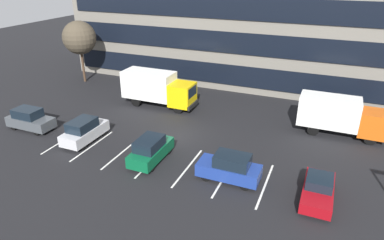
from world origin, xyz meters
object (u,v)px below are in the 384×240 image
(box_truck_orange, at_px, (340,115))
(suv_silver, at_px, (84,131))
(bare_tree, at_px, (79,38))
(sedan_maroon, at_px, (318,189))
(suv_charcoal, at_px, (30,119))
(box_truck_yellow, at_px, (157,87))
(suv_forest, at_px, (151,150))
(suv_navy, at_px, (230,168))

(box_truck_orange, height_order, suv_silver, box_truck_orange)
(bare_tree, bearing_deg, suv_silver, -51.17)
(sedan_maroon, xyz_separation_m, bare_tree, (-28.67, 13.53, 4.67))
(box_truck_orange, xyz_separation_m, sedan_maroon, (-0.78, -10.07, -1.12))
(box_truck_orange, height_order, suv_charcoal, box_truck_orange)
(box_truck_yellow, height_order, bare_tree, bare_tree)
(box_truck_orange, xyz_separation_m, box_truck_yellow, (-17.24, -0.12, 0.14))
(suv_forest, distance_m, suv_charcoal, 12.46)
(box_truck_orange, height_order, suv_navy, box_truck_orange)
(box_truck_orange, bearing_deg, suv_silver, -153.85)
(suv_forest, relative_size, suv_charcoal, 1.00)
(box_truck_orange, relative_size, suv_charcoal, 1.68)
(suv_forest, xyz_separation_m, suv_charcoal, (-12.44, 0.62, -0.00))
(suv_forest, relative_size, bare_tree, 0.57)
(suv_navy, xyz_separation_m, suv_charcoal, (-18.55, 0.72, -0.01))
(suv_silver, bearing_deg, suv_charcoal, -179.82)
(suv_navy, height_order, suv_forest, suv_navy)
(suv_forest, xyz_separation_m, suv_silver, (-6.55, 0.64, 0.02))
(box_truck_yellow, bearing_deg, sedan_maroon, -31.17)
(suv_navy, height_order, suv_silver, suv_silver)
(suv_navy, height_order, sedan_maroon, suv_navy)
(box_truck_yellow, xyz_separation_m, suv_silver, (-1.88, -9.27, -1.05))
(box_truck_yellow, relative_size, bare_tree, 1.03)
(suv_charcoal, relative_size, sedan_maroon, 0.98)
(box_truck_yellow, distance_m, suv_charcoal, 12.16)
(box_truck_yellow, relative_size, suv_charcoal, 1.81)
(box_truck_orange, distance_m, sedan_maroon, 10.16)
(box_truck_yellow, xyz_separation_m, suv_navy, (10.78, -10.01, -1.05))
(box_truck_yellow, distance_m, suv_silver, 9.52)
(suv_navy, bearing_deg, bare_tree, 149.43)
(box_truck_orange, bearing_deg, suv_charcoal, -159.39)
(suv_forest, xyz_separation_m, sedan_maroon, (11.78, -0.05, -0.19))
(suv_forest, bearing_deg, bare_tree, 141.41)
(suv_forest, relative_size, suv_silver, 0.98)
(box_truck_yellow, xyz_separation_m, bare_tree, (-12.21, 3.57, 3.42))
(suv_navy, distance_m, suv_forest, 6.11)
(suv_silver, relative_size, sedan_maroon, 1.00)
(suv_charcoal, bearing_deg, suv_silver, 0.18)
(box_truck_yellow, xyz_separation_m, suv_forest, (4.67, -9.91, -1.06))
(box_truck_orange, bearing_deg, bare_tree, 173.31)
(suv_charcoal, xyz_separation_m, suv_silver, (5.89, 0.02, 0.02))
(suv_silver, distance_m, bare_tree, 17.08)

